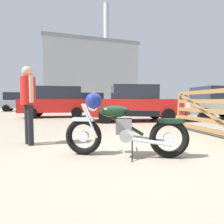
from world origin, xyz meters
TOP-DOWN VIEW (x-y plane):
  - ground_plane at (0.00, 0.00)m, footprint 80.00×80.00m
  - vintage_motorcycle at (-0.34, -0.32)m, footprint 1.98×0.88m
  - timber_gate at (2.47, 0.66)m, footprint 0.19×2.54m
  - bystander at (-2.03, 0.93)m, footprint 0.30×0.41m
  - blue_hatchback_right at (-1.84, 7.66)m, footprint 3.99×2.01m
  - white_estate_far at (3.60, 12.23)m, footprint 4.41×2.40m
  - dark_sedan_left at (1.77, 4.64)m, footprint 4.42×2.43m
  - pale_sedan_back at (-5.71, 15.34)m, footprint 4.03×2.08m
  - silver_sedan_mid at (6.23, 4.36)m, footprint 4.27×2.07m
  - red_hatchback_near at (1.08, 14.33)m, footprint 3.93×1.88m
  - industrial_building at (2.47, 30.93)m, footprint 15.88×14.56m

SIDE VIEW (x-z plane):
  - ground_plane at x=0.00m, z-range 0.00..0.00m
  - vintage_motorcycle at x=-0.34m, z-range -0.04..1.03m
  - timber_gate at x=2.47m, z-range -0.10..1.50m
  - white_estate_far at x=3.60m, z-range 0.00..1.67m
  - dark_sedan_left at x=1.77m, z-range 0.00..1.67m
  - silver_sedan_mid at x=6.23m, z-range 0.00..1.67m
  - blue_hatchback_right at x=-1.84m, z-range 0.03..1.81m
  - pale_sedan_back at x=-5.71m, z-range 0.03..1.81m
  - red_hatchback_near at x=1.08m, z-range 0.03..1.81m
  - bystander at x=-2.03m, z-range 0.19..1.85m
  - industrial_building at x=2.47m, z-range -4.52..15.56m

